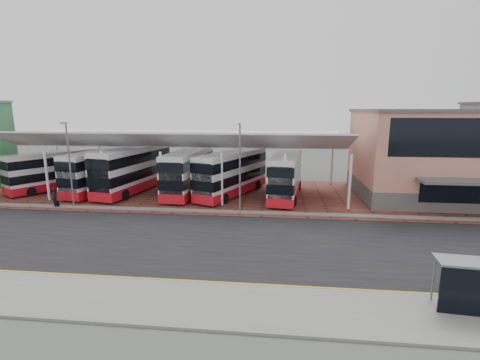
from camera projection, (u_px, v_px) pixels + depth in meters
The scene contains 20 objects.
ground at pixel (204, 237), 25.63m from camera, with size 140.00×140.00×0.00m, color #434741.
road at pixel (201, 242), 24.65m from camera, with size 120.00×14.00×0.02m, color black.
forecourt at pixel (247, 195), 38.07m from camera, with size 72.00×16.00×0.06m, color brown.
sidewalk at pixel (165, 302), 16.85m from camera, with size 120.00×4.00×0.14m, color slate.
north_kerb at pixel (218, 212), 31.65m from camera, with size 120.00×0.80×0.14m, color slate.
yellow_line_near at pixel (177, 283), 18.81m from camera, with size 120.00×0.12×0.01m, color gold.
yellow_line_far at pixel (178, 280), 19.10m from camera, with size 120.00×0.12×0.01m, color gold.
canopy at pixel (176, 141), 38.67m from camera, with size 37.00×11.63×7.07m.
terminal at pixel (450, 154), 35.82m from camera, with size 18.40×14.40×9.25m.
lamp_west at pixel (69, 162), 32.34m from camera, with size 0.16×0.90×8.07m.
lamp_east at pixel (240, 165), 30.65m from camera, with size 0.16×0.90×8.07m.
bus_0 at pixel (56, 171), 40.23m from camera, with size 7.55×10.37×4.38m.
bus_1 at pixel (103, 171), 39.42m from camera, with size 4.48×11.51×4.63m.
bus_2 at pixel (134, 170), 39.20m from camera, with size 4.90×12.41×4.99m.
bus_3 at pixel (189, 172), 38.45m from camera, with size 3.40×11.64×4.74m.
bus_4 at pixel (232, 174), 37.59m from camera, with size 6.89×11.50×4.69m.
bus_5 at pixel (286, 176), 36.76m from camera, with size 3.85×11.23×4.53m.
pedestrian at pixel (54, 196), 33.87m from camera, with size 0.61×0.40×1.68m, color black.
suitcase at pixel (57, 204), 33.04m from camera, with size 0.36×0.26×0.62m, color black.
bus_shelter at pixel (477, 283), 15.56m from camera, with size 3.08×1.64×2.37m.
Camera 1 is at (5.28, -23.84, 9.26)m, focal length 26.00 mm.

